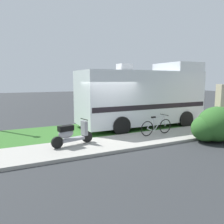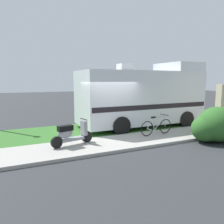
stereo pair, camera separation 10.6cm
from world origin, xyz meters
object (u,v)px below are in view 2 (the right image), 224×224
(pickup_truck_near, at_px, (139,101))
(bottle_spare, at_px, (215,130))
(scooter, at_px, (71,134))
(bicycle, at_px, (156,126))
(pickup_truck_far, at_px, (130,97))
(motorhome_rv, at_px, (143,96))
(bottle_green, at_px, (211,127))

(pickup_truck_near, xyz_separation_m, bottle_spare, (-0.58, -7.65, -0.71))
(scooter, bearing_deg, bicycle, -0.14)
(pickup_truck_near, distance_m, bottle_spare, 7.71)
(scooter, xyz_separation_m, pickup_truck_far, (8.74, 10.73, 0.37))
(pickup_truck_near, bearing_deg, bicycle, -116.32)
(pickup_truck_far, xyz_separation_m, bottle_spare, (-1.99, -11.57, -0.71))
(motorhome_rv, height_order, bicycle, motorhome_rv)
(bottle_green, distance_m, bottle_spare, 0.59)
(bottle_spare, bearing_deg, pickup_truck_near, 85.68)
(bottle_green, bearing_deg, pickup_truck_near, 87.91)
(motorhome_rv, xyz_separation_m, bicycle, (-0.71, -2.26, -1.19))
(scooter, xyz_separation_m, bottle_spare, (6.75, -0.83, -0.34))
(pickup_truck_near, relative_size, pickup_truck_far, 0.92)
(pickup_truck_near, bearing_deg, bottle_green, -92.09)
(motorhome_rv, bearing_deg, pickup_truck_near, 59.73)
(motorhome_rv, bearing_deg, pickup_truck_far, 64.33)
(motorhome_rv, relative_size, pickup_truck_far, 1.22)
(pickup_truck_far, distance_m, bottle_spare, 11.76)
(bottle_spare, bearing_deg, bottle_green, 57.79)
(pickup_truck_near, xyz_separation_m, pickup_truck_far, (1.41, 3.92, 0.01))
(bicycle, bearing_deg, bottle_spare, -16.39)
(motorhome_rv, bearing_deg, bottle_green, -47.02)
(bottle_spare, bearing_deg, motorhome_rv, 124.11)
(bicycle, relative_size, bottle_green, 6.31)
(pickup_truck_near, distance_m, bottle_green, 7.19)
(bicycle, height_order, bottle_spare, bicycle)
(motorhome_rv, distance_m, pickup_truck_near, 5.34)
(pickup_truck_near, height_order, bottle_spare, pickup_truck_near)
(pickup_truck_far, bearing_deg, bicycle, -114.03)
(pickup_truck_near, bearing_deg, motorhome_rv, -120.27)
(scooter, height_order, pickup_truck_near, pickup_truck_near)
(motorhome_rv, relative_size, bottle_green, 24.84)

